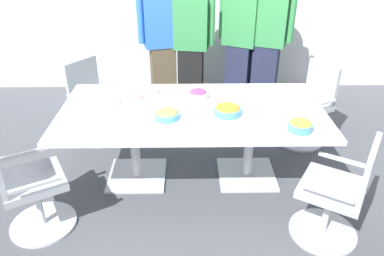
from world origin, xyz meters
name	(u,v)px	position (x,y,z in m)	size (l,w,h in m)	color
ground_plane	(192,176)	(0.00, 0.00, -0.01)	(10.00, 10.00, 0.01)	#4C4F56
conference_table	(192,121)	(0.00, 0.00, 0.63)	(2.40, 1.20, 0.75)	silver
office_chair_0	(27,188)	(-1.31, -0.70, 0.41)	(0.73, 0.73, 0.91)	silver
office_chair_1	(338,196)	(1.11, -0.83, 0.41)	(0.74, 0.74, 0.91)	silver
office_chair_2	(307,108)	(1.31, 0.70, 0.41)	(0.72, 0.72, 0.91)	silver
office_chair_3	(95,105)	(-1.11, 0.84, 0.41)	(0.75, 0.75, 0.91)	silver
person_standing_0	(162,41)	(-0.36, 1.69, 0.90)	(0.61, 0.32, 1.73)	brown
person_standing_1	(191,43)	(0.01, 1.69, 0.87)	(0.61, 0.29, 1.67)	black
person_standing_2	(240,39)	(0.65, 1.73, 0.91)	(0.57, 0.40, 1.75)	#232842
person_standing_3	(268,39)	(0.99, 1.60, 0.95)	(0.59, 0.38, 1.81)	#232842
snack_bowl_chips_yellow	(300,125)	(0.87, -0.41, 0.80)	(0.20, 0.20, 0.10)	#4C9EC6
snack_bowl_candy_mix	(198,94)	(0.06, 0.23, 0.80)	(0.18, 0.18, 0.09)	beige
snack_bowl_cookies	(167,114)	(-0.22, -0.19, 0.79)	(0.22, 0.22, 0.08)	#4C9EC6
snack_bowl_chips_orange	(228,110)	(0.31, -0.12, 0.79)	(0.24, 0.24, 0.09)	#4C9EC6
donut_platter	(141,92)	(-0.50, 0.36, 0.77)	(0.36, 0.36, 0.04)	white
plate_stack	(244,89)	(0.54, 0.42, 0.77)	(0.19, 0.19, 0.03)	white
napkin_pile	(109,100)	(-0.77, 0.14, 0.78)	(0.19, 0.19, 0.07)	white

